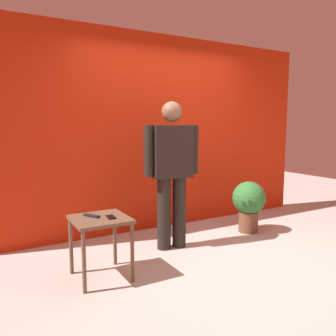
{
  "coord_description": "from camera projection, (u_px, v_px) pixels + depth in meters",
  "views": [
    {
      "loc": [
        -2.28,
        -2.72,
        1.44
      ],
      "look_at": [
        -0.43,
        0.55,
        0.96
      ],
      "focal_mm": 36.46,
      "sensor_mm": 36.0,
      "label": 1
    }
  ],
  "objects": [
    {
      "name": "tv_remote",
      "position": [
        92.0,
        216.0,
        3.2
      ],
      "size": [
        0.12,
        0.17,
        0.02
      ],
      "primitive_type": "cube",
      "rotation": [
        0.0,
        0.0,
        0.53
      ],
      "color": "black",
      "rests_on": "side_table"
    },
    {
      "name": "side_table",
      "position": [
        100.0,
        227.0,
        3.18
      ],
      "size": [
        0.51,
        0.51,
        0.58
      ],
      "color": "brown",
      "rests_on": "ground_plane"
    },
    {
      "name": "back_wall_red",
      "position": [
        162.0,
        133.0,
        4.75
      ],
      "size": [
        4.81,
        0.12,
        2.64
      ],
      "primitive_type": "cube",
      "color": "red",
      "rests_on": "ground_plane"
    },
    {
      "name": "standing_person",
      "position": [
        172.0,
        168.0,
        3.91
      ],
      "size": [
        0.68,
        0.28,
        1.7
      ],
      "color": "black",
      "rests_on": "ground_plane"
    },
    {
      "name": "cell_phone",
      "position": [
        111.0,
        217.0,
        3.17
      ],
      "size": [
        0.09,
        0.15,
        0.01
      ],
      "primitive_type": "cube",
      "rotation": [
        0.0,
        0.0,
        -0.12
      ],
      "color": "black",
      "rests_on": "side_table"
    },
    {
      "name": "potted_plant",
      "position": [
        249.0,
        202.0,
        4.57
      ],
      "size": [
        0.44,
        0.44,
        0.69
      ],
      "color": "brown",
      "rests_on": "ground_plane"
    },
    {
      "name": "ground_plane",
      "position": [
        228.0,
        260.0,
        3.65
      ],
      "size": [
        12.0,
        12.0,
        0.0
      ],
      "primitive_type": "plane",
      "color": "#B7B2A8"
    }
  ]
}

